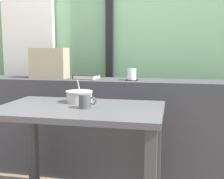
{
  "coord_description": "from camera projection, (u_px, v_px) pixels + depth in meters",
  "views": [
    {
      "loc": [
        0.61,
        -1.8,
        1.08
      ],
      "look_at": [
        0.14,
        0.43,
        0.76
      ],
      "focal_mm": 46.62,
      "sensor_mm": 36.0,
      "label": 1
    }
  ],
  "objects": [
    {
      "name": "closed_book",
      "position": [
        86.0,
        77.0,
        2.45
      ],
      "size": [
        0.22,
        0.17,
        0.03
      ],
      "color": "black",
      "rests_on": "dark_console_ledge"
    },
    {
      "name": "breakfast_table",
      "position": [
        80.0,
        126.0,
        1.84
      ],
      "size": [
        1.04,
        0.64,
        0.72
      ],
      "color": "#414145",
      "rests_on": "ground"
    },
    {
      "name": "dark_console_ledge",
      "position": [
        99.0,
        127.0,
        2.49
      ],
      "size": [
        2.8,
        0.35,
        0.83
      ],
      "primitive_type": "cube",
      "color": "#38383D",
      "rests_on": "ground"
    },
    {
      "name": "ceramic_mug",
      "position": [
        85.0,
        101.0,
        1.78
      ],
      "size": [
        0.11,
        0.08,
        0.08
      ],
      "color": "#4C4C4C",
      "rests_on": "breakfast_table"
    },
    {
      "name": "coaster_square",
      "position": [
        132.0,
        80.0,
        2.34
      ],
      "size": [
        0.1,
        0.1,
        0.0
      ],
      "primitive_type": "cube",
      "color": "black",
      "rests_on": "dark_console_ledge"
    },
    {
      "name": "juice_glass",
      "position": [
        132.0,
        75.0,
        2.34
      ],
      "size": [
        0.07,
        0.07,
        0.09
      ],
      "color": "white",
      "rests_on": "coaster_square"
    },
    {
      "name": "outdoor_backdrop",
      "position": [
        112.0,
        17.0,
        2.89
      ],
      "size": [
        4.8,
        0.08,
        2.8
      ],
      "primitive_type": "cube",
      "color": "#7AAD7F",
      "rests_on": "ground"
    },
    {
      "name": "window_divider_post",
      "position": [
        110.0,
        26.0,
        2.84
      ],
      "size": [
        0.07,
        0.05,
        2.6
      ],
      "primitive_type": "cube",
      "color": "black",
      "rests_on": "ground"
    },
    {
      "name": "throw_pillow",
      "position": [
        49.0,
        63.0,
        2.51
      ],
      "size": [
        0.32,
        0.15,
        0.26
      ],
      "primitive_type": "cube",
      "rotation": [
        0.0,
        0.0,
        -0.03
      ],
      "color": "tan",
      "rests_on": "dark_console_ledge"
    },
    {
      "name": "soup_bowl",
      "position": [
        79.0,
        97.0,
        1.98
      ],
      "size": [
        0.18,
        0.18,
        0.15
      ],
      "color": "#BCB7A8",
      "rests_on": "breakfast_table"
    },
    {
      "name": "curtain_left_panel",
      "position": [
        28.0,
        32.0,
        2.99
      ],
      "size": [
        0.56,
        0.06,
        2.5
      ],
      "primitive_type": "cube",
      "color": "silver",
      "rests_on": "ground"
    }
  ]
}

